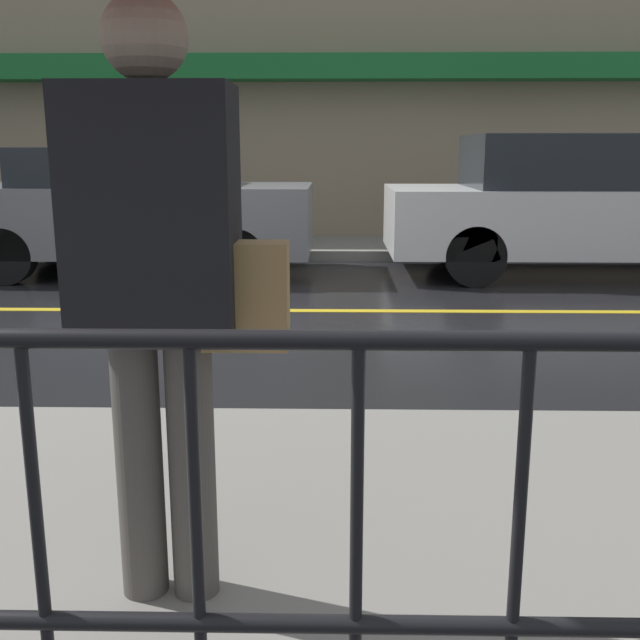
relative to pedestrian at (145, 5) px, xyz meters
The scene contains 8 objects.
ground_plane 5.07m from the pedestrian, 97.76° to the left, with size 80.00×80.00×0.00m, color black.
sidewalk_near 1.89m from the pedestrian, 155.33° to the left, with size 28.00×2.69×0.14m.
sidewalk_far 8.86m from the pedestrian, 94.21° to the left, with size 28.00×1.85×0.14m.
lane_marking 5.07m from the pedestrian, 97.76° to the left, with size 25.20×0.12×0.01m.
building_storefront 9.79m from the pedestrian, 93.76° to the left, with size 28.00×0.85×5.75m.
pedestrian is the anchor object (origin of this frame).
car_grey 7.11m from the pedestrian, 105.46° to the left, with size 4.09×1.74×1.47m.
car_white 7.64m from the pedestrian, 63.48° to the left, with size 4.63×1.80×1.61m.
Camera 1 is at (1.13, -6.73, 1.46)m, focal length 42.00 mm.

